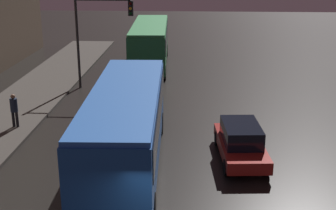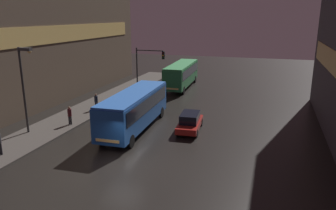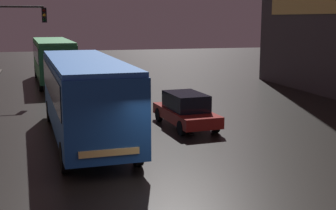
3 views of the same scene
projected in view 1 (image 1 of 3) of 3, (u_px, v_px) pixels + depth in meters
bus_near at (126, 121)px, 18.08m from camera, size 2.98×10.74×3.28m
bus_far at (150, 41)px, 34.79m from camera, size 2.93×10.64×3.26m
car_taxi at (241, 142)px, 19.32m from camera, size 2.04×4.47×1.54m
pedestrian_far at (14, 108)px, 22.46m from camera, size 0.43×0.43×1.65m
traffic_light_main at (97, 25)px, 28.66m from camera, size 3.60×0.35×5.83m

